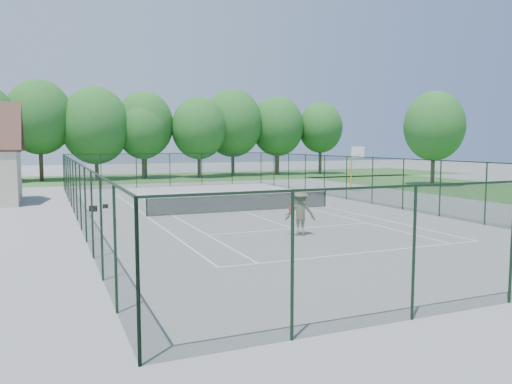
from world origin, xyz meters
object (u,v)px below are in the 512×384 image
Objects in this scene: tennis_net at (242,201)px; tennis_player at (300,212)px; sports_bag_a at (93,209)px; basketball_goal at (355,160)px.

tennis_net is 7.97m from tennis_player.
tennis_net is 26.51× the size of sports_bag_a.
tennis_net reaches higher than sports_bag_a.
tennis_player is (-0.47, -7.94, 0.40)m from tennis_net.
basketball_goal is at bearing 30.37° from tennis_net.
tennis_net is at bearing 0.48° from sports_bag_a.
basketball_goal is (12.67, 7.42, 1.99)m from tennis_net.
tennis_net is 5.66× the size of tennis_player.
sports_bag_a is 13.52m from tennis_player.
tennis_player is at bearing -33.38° from sports_bag_a.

